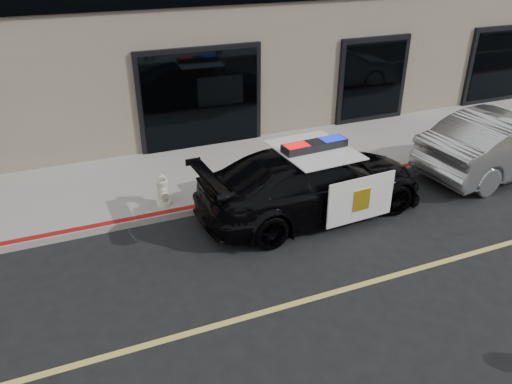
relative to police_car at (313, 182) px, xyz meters
name	(u,v)px	position (x,y,z in m)	size (l,w,h in m)	color
ground	(374,281)	(-0.14, -2.63, -0.75)	(120.00, 120.00, 0.00)	black
sidewalk_n	(259,164)	(-0.14, 2.62, -0.67)	(60.00, 3.50, 0.15)	gray
police_car	(313,182)	(0.00, 0.00, 0.00)	(2.67, 5.33, 1.67)	black
silver_sedan	(507,143)	(5.50, -0.03, 0.05)	(4.97, 2.12, 1.59)	#979797
fire_hydrant	(163,191)	(-2.98, 1.32, -0.26)	(0.33, 0.46, 0.73)	#ECE5C6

